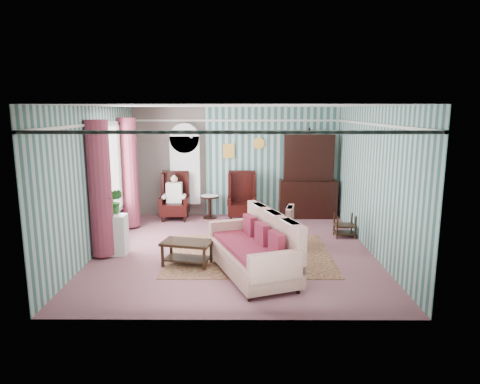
{
  "coord_description": "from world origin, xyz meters",
  "views": [
    {
      "loc": [
        0.16,
        -8.41,
        2.83
      ],
      "look_at": [
        0.11,
        0.6,
        1.09
      ],
      "focal_mm": 32.0,
      "sensor_mm": 36.0,
      "label": 1
    }
  ],
  "objects_px": {
    "wingback_right": "(242,196)",
    "sofa": "(252,245)",
    "wingback_left": "(175,196)",
    "floral_armchair": "(277,223)",
    "round_side_table": "(210,207)",
    "plant_stand": "(113,235)",
    "nest_table": "(345,225)",
    "seated_woman": "(175,197)",
    "dresser_hutch": "(308,173)",
    "bookcase": "(186,175)",
    "coffee_table": "(187,253)"
  },
  "relations": [
    {
      "from": "seated_woman",
      "to": "round_side_table",
      "type": "bearing_deg",
      "value": 9.46
    },
    {
      "from": "wingback_left",
      "to": "nest_table",
      "type": "bearing_deg",
      "value": -20.85
    },
    {
      "from": "sofa",
      "to": "round_side_table",
      "type": "bearing_deg",
      "value": -5.72
    },
    {
      "from": "sofa",
      "to": "floral_armchair",
      "type": "relative_size",
      "value": 2.12
    },
    {
      "from": "seated_woman",
      "to": "nest_table",
      "type": "xyz_separation_m",
      "value": [
        4.07,
        -1.55,
        -0.32
      ]
    },
    {
      "from": "wingback_left",
      "to": "nest_table",
      "type": "relative_size",
      "value": 2.31
    },
    {
      "from": "bookcase",
      "to": "wingback_right",
      "type": "height_order",
      "value": "bookcase"
    },
    {
      "from": "plant_stand",
      "to": "floral_armchair",
      "type": "relative_size",
      "value": 0.77
    },
    {
      "from": "wingback_left",
      "to": "sofa",
      "type": "distance_m",
      "value": 4.27
    },
    {
      "from": "coffee_table",
      "to": "seated_woman",
      "type": "bearing_deg",
      "value": 102.52
    },
    {
      "from": "bookcase",
      "to": "floral_armchair",
      "type": "xyz_separation_m",
      "value": [
        2.23,
        -2.64,
        -0.6
      ]
    },
    {
      "from": "wingback_left",
      "to": "nest_table",
      "type": "height_order",
      "value": "wingback_left"
    },
    {
      "from": "dresser_hutch",
      "to": "nest_table",
      "type": "bearing_deg",
      "value": -72.61
    },
    {
      "from": "wingback_left",
      "to": "floral_armchair",
      "type": "relative_size",
      "value": 1.21
    },
    {
      "from": "nest_table",
      "to": "plant_stand",
      "type": "height_order",
      "value": "plant_stand"
    },
    {
      "from": "bookcase",
      "to": "seated_woman",
      "type": "distance_m",
      "value": 0.7
    },
    {
      "from": "bookcase",
      "to": "wingback_left",
      "type": "relative_size",
      "value": 1.79
    },
    {
      "from": "sofa",
      "to": "coffee_table",
      "type": "relative_size",
      "value": 2.42
    },
    {
      "from": "seated_woman",
      "to": "floral_armchair",
      "type": "height_order",
      "value": "seated_woman"
    },
    {
      "from": "wingback_right",
      "to": "round_side_table",
      "type": "bearing_deg",
      "value": 169.99
    },
    {
      "from": "plant_stand",
      "to": "bookcase",
      "type": "bearing_deg",
      "value": 71.51
    },
    {
      "from": "wingback_left",
      "to": "coffee_table",
      "type": "distance_m",
      "value": 3.44
    },
    {
      "from": "dresser_hutch",
      "to": "round_side_table",
      "type": "xyz_separation_m",
      "value": [
        -2.6,
        -0.12,
        -0.88
      ]
    },
    {
      "from": "nest_table",
      "to": "plant_stand",
      "type": "bearing_deg",
      "value": -166.16
    },
    {
      "from": "seated_woman",
      "to": "round_side_table",
      "type": "distance_m",
      "value": 0.96
    },
    {
      "from": "wingback_right",
      "to": "coffee_table",
      "type": "bearing_deg",
      "value": -106.85
    },
    {
      "from": "wingback_right",
      "to": "sofa",
      "type": "xyz_separation_m",
      "value": [
        0.17,
        -3.81,
        -0.08
      ]
    },
    {
      "from": "wingback_left",
      "to": "plant_stand",
      "type": "height_order",
      "value": "wingback_left"
    },
    {
      "from": "coffee_table",
      "to": "wingback_right",
      "type": "bearing_deg",
      "value": 73.15
    },
    {
      "from": "wingback_left",
      "to": "wingback_right",
      "type": "bearing_deg",
      "value": 0.0
    },
    {
      "from": "wingback_right",
      "to": "plant_stand",
      "type": "bearing_deg",
      "value": -132.84
    },
    {
      "from": "wingback_right",
      "to": "plant_stand",
      "type": "relative_size",
      "value": 1.56
    },
    {
      "from": "sofa",
      "to": "floral_armchair",
      "type": "height_order",
      "value": "sofa"
    },
    {
      "from": "dresser_hutch",
      "to": "wingback_left",
      "type": "distance_m",
      "value": 3.55
    },
    {
      "from": "nest_table",
      "to": "sofa",
      "type": "height_order",
      "value": "sofa"
    },
    {
      "from": "seated_woman",
      "to": "dresser_hutch",
      "type": "bearing_deg",
      "value": 4.41
    },
    {
      "from": "round_side_table",
      "to": "coffee_table",
      "type": "height_order",
      "value": "round_side_table"
    },
    {
      "from": "dresser_hutch",
      "to": "wingback_left",
      "type": "bearing_deg",
      "value": -175.59
    },
    {
      "from": "bookcase",
      "to": "seated_woman",
      "type": "height_order",
      "value": "bookcase"
    },
    {
      "from": "nest_table",
      "to": "floral_armchair",
      "type": "relative_size",
      "value": 0.52
    },
    {
      "from": "dresser_hutch",
      "to": "sofa",
      "type": "distance_m",
      "value": 4.42
    },
    {
      "from": "bookcase",
      "to": "plant_stand",
      "type": "xyz_separation_m",
      "value": [
        -1.05,
        -3.14,
        -0.72
      ]
    },
    {
      "from": "round_side_table",
      "to": "sofa",
      "type": "relative_size",
      "value": 0.27
    },
    {
      "from": "bookcase",
      "to": "plant_stand",
      "type": "relative_size",
      "value": 2.8
    },
    {
      "from": "wingback_right",
      "to": "sofa",
      "type": "relative_size",
      "value": 0.57
    },
    {
      "from": "wingback_left",
      "to": "nest_table",
      "type": "xyz_separation_m",
      "value": [
        4.07,
        -1.55,
        -0.35
      ]
    },
    {
      "from": "dresser_hutch",
      "to": "seated_woman",
      "type": "bearing_deg",
      "value": -175.59
    },
    {
      "from": "plant_stand",
      "to": "round_side_table",
      "type": "bearing_deg",
      "value": 59.62
    },
    {
      "from": "nest_table",
      "to": "sofa",
      "type": "distance_m",
      "value": 3.13
    },
    {
      "from": "wingback_right",
      "to": "nest_table",
      "type": "relative_size",
      "value": 2.31
    }
  ]
}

